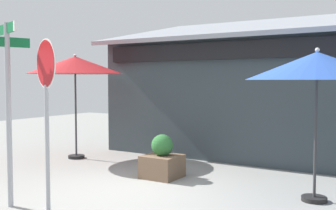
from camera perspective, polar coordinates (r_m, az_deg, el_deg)
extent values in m
cube|color=gray|center=(8.08, -5.31, -12.18)|extent=(28.00, 28.00, 0.10)
cube|color=#333D42|center=(12.65, 11.86, 1.05)|extent=(7.59, 4.53, 3.22)
cube|color=#999EA8|center=(12.60, 11.74, 10.63)|extent=(8.09, 5.15, 1.13)
cube|color=black|center=(10.52, 7.57, 7.49)|extent=(6.99, 0.16, 0.44)
cylinder|color=#A8AAB2|center=(7.33, -21.24, -1.38)|extent=(0.09, 0.09, 3.07)
cube|color=#116B38|center=(7.35, -21.48, 9.85)|extent=(0.72, 0.28, 0.16)
cube|color=#116B38|center=(7.33, -21.45, 8.14)|extent=(0.28, 0.72, 0.16)
cube|color=white|center=(6.97, -20.48, 10.24)|extent=(0.07, 0.05, 0.16)
cylinder|color=#A8AAB2|center=(6.97, -16.40, -5.75)|extent=(0.07, 0.07, 2.05)
cylinder|color=white|center=(6.89, -16.60, 5.53)|extent=(0.75, 0.30, 0.80)
cylinder|color=red|center=(6.89, -16.60, 5.53)|extent=(0.71, 0.29, 0.75)
cylinder|color=black|center=(11.57, -12.60, -7.01)|extent=(0.44, 0.44, 0.08)
cylinder|color=#333335|center=(11.42, -12.67, -1.40)|extent=(0.05, 0.05, 2.35)
cone|color=#B21E23|center=(11.39, -12.76, 5.43)|extent=(2.56, 2.56, 0.47)
sphere|color=silver|center=(11.40, -12.78, 6.76)|extent=(0.08, 0.08, 0.08)
cylinder|color=black|center=(7.84, 19.62, -12.17)|extent=(0.44, 0.44, 0.08)
cylinder|color=#333335|center=(7.63, 19.78, -4.54)|extent=(0.05, 0.05, 2.18)
cone|color=#2D56B7|center=(7.57, 19.97, 5.14)|extent=(2.46, 2.46, 0.48)
sphere|color=silver|center=(7.58, 20.02, 7.19)|extent=(0.08, 0.08, 0.08)
cube|color=brown|center=(9.06, -0.81, -8.52)|extent=(0.76, 0.76, 0.49)
sphere|color=#28602D|center=(8.98, -0.81, -5.61)|extent=(0.48, 0.48, 0.48)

